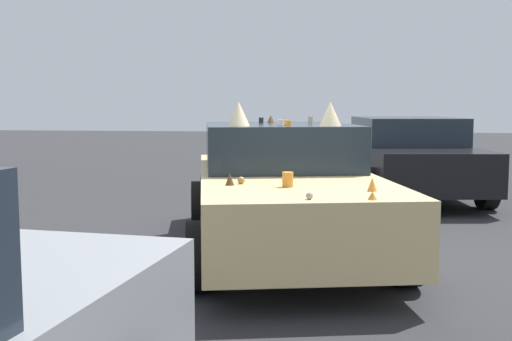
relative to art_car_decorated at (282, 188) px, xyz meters
The scene contains 3 objects.
ground_plane 0.71m from the art_car_decorated, 167.68° to the right, with size 60.00×60.00×0.00m, color #2D2D30.
art_car_decorated is the anchor object (origin of this frame).
parked_sedan_near_left 4.73m from the art_car_decorated, 22.97° to the right, with size 4.67×2.46×1.39m.
Camera 1 is at (-6.67, -0.55, 1.62)m, focal length 43.17 mm.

